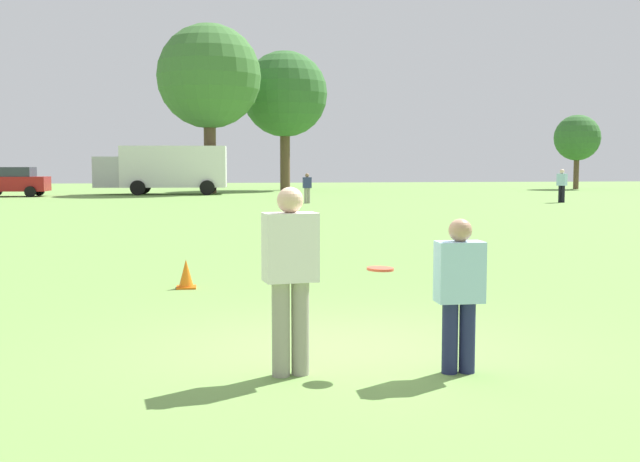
{
  "coord_description": "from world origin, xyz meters",
  "views": [
    {
      "loc": [
        -1.37,
        -8.23,
        2.06
      ],
      "look_at": [
        0.02,
        1.36,
        1.2
      ],
      "focal_mm": 43.21,
      "sensor_mm": 36.0,
      "label": 1
    }
  ],
  "objects_px": {
    "frisbee": "(380,269)",
    "player_defender": "(459,287)",
    "parked_car_center": "(14,182)",
    "traffic_cone": "(186,274)",
    "player_thrower": "(290,270)",
    "bystander_far_jogger": "(307,186)",
    "box_truck": "(165,168)",
    "bystander_sideline_watcher": "(562,184)"
  },
  "relations": [
    {
      "from": "frisbee",
      "to": "player_defender",
      "type": "bearing_deg",
      "value": -17.83
    },
    {
      "from": "frisbee",
      "to": "parked_car_center",
      "type": "xyz_separation_m",
      "value": [
        -13.61,
        42.55,
        -0.09
      ]
    },
    {
      "from": "traffic_cone",
      "to": "frisbee",
      "type": "bearing_deg",
      "value": -69.03
    },
    {
      "from": "player_defender",
      "to": "parked_car_center",
      "type": "height_order",
      "value": "parked_car_center"
    },
    {
      "from": "player_thrower",
      "to": "bystander_far_jogger",
      "type": "xyz_separation_m",
      "value": [
        4.25,
        31.88,
        -0.16
      ]
    },
    {
      "from": "box_truck",
      "to": "traffic_cone",
      "type": "bearing_deg",
      "value": -86.4
    },
    {
      "from": "player_thrower",
      "to": "parked_car_center",
      "type": "xyz_separation_m",
      "value": [
        -12.71,
        42.64,
        -0.11
      ]
    },
    {
      "from": "box_truck",
      "to": "bystander_sideline_watcher",
      "type": "xyz_separation_m",
      "value": [
        21.15,
        -13.74,
        -0.76
      ]
    },
    {
      "from": "parked_car_center",
      "to": "bystander_sideline_watcher",
      "type": "bearing_deg",
      "value": -21.46
    },
    {
      "from": "player_thrower",
      "to": "traffic_cone",
      "type": "bearing_deg",
      "value": 101.95
    },
    {
      "from": "player_defender",
      "to": "frisbee",
      "type": "relative_size",
      "value": 5.63
    },
    {
      "from": "player_defender",
      "to": "box_truck",
      "type": "bearing_deg",
      "value": 96.7
    },
    {
      "from": "player_defender",
      "to": "traffic_cone",
      "type": "distance_m",
      "value": 6.29
    },
    {
      "from": "player_defender",
      "to": "frisbee",
      "type": "xyz_separation_m",
      "value": [
        -0.74,
        0.24,
        0.16
      ]
    },
    {
      "from": "frisbee",
      "to": "box_truck",
      "type": "xyz_separation_m",
      "value": [
        -4.51,
        44.4,
        0.74
      ]
    },
    {
      "from": "player_thrower",
      "to": "parked_car_center",
      "type": "height_order",
      "value": "player_thrower"
    },
    {
      "from": "player_defender",
      "to": "box_truck",
      "type": "height_order",
      "value": "box_truck"
    },
    {
      "from": "frisbee",
      "to": "traffic_cone",
      "type": "xyz_separation_m",
      "value": [
        -2.06,
        5.37,
        -0.78
      ]
    },
    {
      "from": "player_defender",
      "to": "bystander_sideline_watcher",
      "type": "distance_m",
      "value": 34.75
    },
    {
      "from": "player_defender",
      "to": "bystander_far_jogger",
      "type": "bearing_deg",
      "value": 85.34
    },
    {
      "from": "player_thrower",
      "to": "bystander_sideline_watcher",
      "type": "bearing_deg",
      "value": 60.29
    },
    {
      "from": "bystander_sideline_watcher",
      "to": "traffic_cone",
      "type": "bearing_deg",
      "value": -126.47
    },
    {
      "from": "player_thrower",
      "to": "frisbee",
      "type": "xyz_separation_m",
      "value": [
        0.9,
        0.08,
        -0.02
      ]
    },
    {
      "from": "traffic_cone",
      "to": "bystander_sideline_watcher",
      "type": "relative_size",
      "value": 0.27
    },
    {
      "from": "traffic_cone",
      "to": "parked_car_center",
      "type": "xyz_separation_m",
      "value": [
        -11.55,
        37.19,
        0.69
      ]
    },
    {
      "from": "player_defender",
      "to": "box_truck",
      "type": "relative_size",
      "value": 0.18
    },
    {
      "from": "player_thrower",
      "to": "parked_car_center",
      "type": "bearing_deg",
      "value": 106.59
    },
    {
      "from": "box_truck",
      "to": "player_defender",
      "type": "bearing_deg",
      "value": -83.3
    },
    {
      "from": "frisbee",
      "to": "box_truck",
      "type": "distance_m",
      "value": 44.64
    },
    {
      "from": "parked_car_center",
      "to": "box_truck",
      "type": "distance_m",
      "value": 9.32
    },
    {
      "from": "bystander_far_jogger",
      "to": "box_truck",
      "type": "bearing_deg",
      "value": 121.92
    },
    {
      "from": "player_defender",
      "to": "bystander_sideline_watcher",
      "type": "xyz_separation_m",
      "value": [
        15.91,
        30.9,
        0.14
      ]
    },
    {
      "from": "traffic_cone",
      "to": "parked_car_center",
      "type": "bearing_deg",
      "value": 107.26
    },
    {
      "from": "frisbee",
      "to": "bystander_far_jogger",
      "type": "xyz_separation_m",
      "value": [
        3.35,
        31.79,
        -0.14
      ]
    },
    {
      "from": "player_defender",
      "to": "bystander_far_jogger",
      "type": "height_order",
      "value": "bystander_far_jogger"
    },
    {
      "from": "frisbee",
      "to": "bystander_sideline_watcher",
      "type": "height_order",
      "value": "bystander_sideline_watcher"
    },
    {
      "from": "player_thrower",
      "to": "traffic_cone",
      "type": "xyz_separation_m",
      "value": [
        -1.15,
        5.45,
        -0.8
      ]
    },
    {
      "from": "frisbee",
      "to": "traffic_cone",
      "type": "height_order",
      "value": "frisbee"
    },
    {
      "from": "player_thrower",
      "to": "bystander_sideline_watcher",
      "type": "height_order",
      "value": "player_thrower"
    },
    {
      "from": "frisbee",
      "to": "bystander_sideline_watcher",
      "type": "xyz_separation_m",
      "value": [
        16.64,
        30.66,
        -0.03
      ]
    },
    {
      "from": "bystander_far_jogger",
      "to": "bystander_sideline_watcher",
      "type": "bearing_deg",
      "value": -4.85
    },
    {
      "from": "box_truck",
      "to": "frisbee",
      "type": "bearing_deg",
      "value": -84.2
    }
  ]
}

